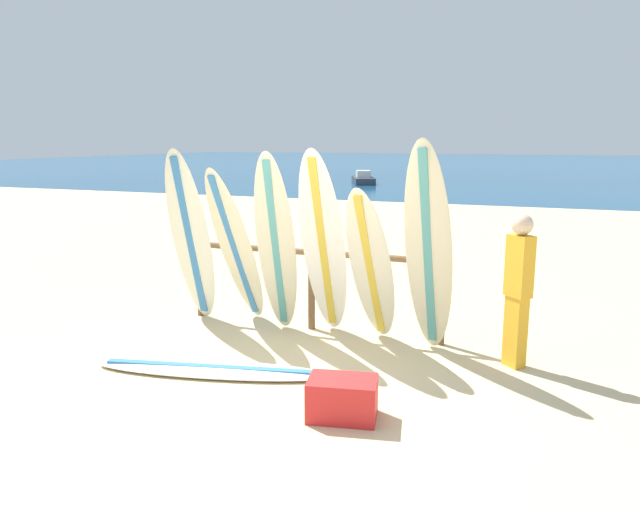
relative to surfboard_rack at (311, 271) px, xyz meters
The scene contains 13 objects.
ground_plane 2.17m from the surfboard_rack, 84.31° to the right, with size 120.00×120.00×0.00m, color #D3BC8C.
ocean_water 55.99m from the surfboard_rack, 89.79° to the left, with size 120.00×80.00×0.01m, color navy.
surfboard_rack is the anchor object (origin of this frame).
surfboard_leaning_far_left 1.64m from the surfboard_rack, 167.39° to the right, with size 0.58×0.74×2.32m.
surfboard_leaning_left 1.02m from the surfboard_rack, 164.04° to the right, with size 0.57×1.11×2.11m.
surfboard_leaning_center_left 0.64m from the surfboard_rack, 124.78° to the right, with size 0.60×0.86×2.30m.
surfboard_leaning_center 0.62m from the surfboard_rack, 50.14° to the right, with size 0.60×1.07×2.34m.
surfboard_leaning_center_right 0.98m from the surfboard_rack, 21.86° to the right, with size 0.62×0.97×1.92m.
surfboard_leaning_right 1.69m from the surfboard_rack, 15.71° to the right, with size 0.61×0.79×2.44m.
surfboard_lying_on_sand 1.94m from the surfboard_rack, 102.88° to the right, with size 2.61×1.05×0.08m.
beachgoer_standing 2.57m from the surfboard_rack, ahead, with size 0.31×0.31×1.66m.
small_boat_offshore 26.18m from the surfboard_rack, 105.75° to the left, with size 2.17×3.25×0.71m.
cooler_box 2.61m from the surfboard_rack, 61.84° to the right, with size 0.60×0.40×0.36m, color red.
Camera 1 is at (2.60, -4.87, 2.41)m, focal length 33.56 mm.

